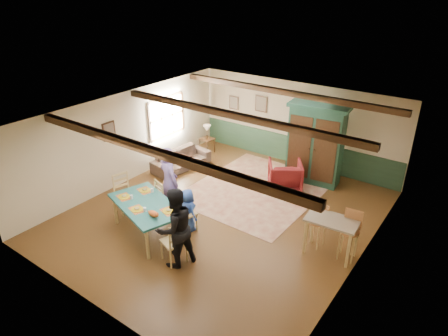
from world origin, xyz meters
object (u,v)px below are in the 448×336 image
Objects in this scene: sofa at (181,159)px; person_child at (188,210)px; dining_chair_far_left at (167,198)px; table_lamp at (207,132)px; dining_table at (147,219)px; dining_chair_end_left at (125,194)px; bar_stool_left at (316,226)px; end_table at (207,145)px; dining_chair_far_right at (185,212)px; dining_chair_end_right at (173,241)px; armchair at (285,175)px; armoire at (315,144)px; person_man at (169,182)px; counter_table at (330,237)px; cat at (153,213)px; bar_stool_right at (349,236)px; person_woman at (175,228)px.

person_child is at bearing -128.03° from sofa.
dining_chair_far_left is 2.14× the size of table_lamp.
dining_chair_end_left is (-1.20, 0.39, 0.11)m from dining_table.
bar_stool_left reaches higher than dining_table.
dining_chair_end_left is 4.39m from end_table.
dining_chair_far_right is 1.14m from dining_chair_end_right.
dining_table is 2.08× the size of armchair.
bar_stool_left is (1.86, -2.01, 0.09)m from armchair.
armoire reaches higher than armchair.
counter_table is at bearing -150.66° from person_man.
person_child is 2.79× the size of cat.
armoire is at bearing 2.06° from end_table.
cat reaches higher than sofa.
armchair is 1.94× the size of table_lamp.
dining_chair_far_left is 1.00× the size of dining_chair_end_left.
bar_stool_left is 0.77m from bar_stool_right.
person_child is 2.07× the size of end_table.
dining_chair_far_right is 4.82m from end_table.
end_table is (-3.46, 0.79, -0.16)m from armchair.
bar_stool_right is (0.38, 0.10, 0.11)m from counter_table.
person_child is at bearing -149.90° from bar_stool_left.
dining_chair_far_right reaches higher than bar_stool_left.
table_lamp is at bearing 111.47° from dining_table.
dining_chair_end_left is at bearing -131.64° from armoire.
armoire is 3.64m from counter_table.
sofa is (-0.59, 2.87, -0.23)m from dining_chair_end_left.
dining_chair_far_right is 4.52m from armoire.
bar_stool_left is at bearing 155.22° from person_woman.
person_woman is (0.10, -0.03, 0.38)m from dining_chair_end_right.
table_lamp is (-2.51, 4.10, 0.26)m from dining_chair_far_right.
dining_chair_end_left is (-1.86, -0.23, 0.00)m from dining_chair_far_right.
counter_table is (3.19, 1.16, -0.06)m from dining_chair_far_right.
counter_table is (2.65, 2.16, -0.06)m from dining_chair_end_right.
cat is (0.71, -1.17, 0.40)m from dining_chair_far_left.
armoire reaches higher than dining_table.
sofa is at bearing -36.50° from person_man.
dining_chair_far_right is 0.43× the size of armoire.
person_woman reaches higher than sofa.
dining_table is 4.24m from counter_table.
cat and table_lamp have the same top height.
dining_table is at bearing 34.16° from armchair.
person_child reaches higher than dining_table.
bar_stool_right is at bearing 146.09° from person_woman.
dining_chair_end_right is at bearing -132.73° from sofa.
bar_stool_right reaches higher than sofa.
person_child is 3.36m from armchair.
dining_chair_far_right is 1.01× the size of bar_stool_left.
armchair is (0.95, 3.31, -0.09)m from dining_chair_far_right.
counter_table is at bearing -149.60° from dining_chair_far_left.
dining_chair_end_left is 0.52× the size of sofa.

